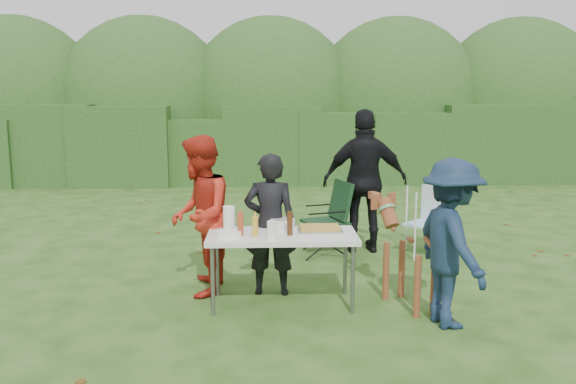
{
  "coord_description": "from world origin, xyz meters",
  "views": [
    {
      "loc": [
        -0.16,
        -6.09,
        2.18
      ],
      "look_at": [
        0.1,
        0.83,
        1.0
      ],
      "focal_mm": 38.0,
      "sensor_mm": 36.0,
      "label": 1
    }
  ],
  "objects_px": {
    "lawn_chair": "(428,221)",
    "ketchup_bottle": "(240,225)",
    "dog": "(410,256)",
    "camping_chair": "(325,218)",
    "child": "(451,243)",
    "person_red_jacket": "(200,216)",
    "beer_bottle": "(290,223)",
    "paper_towel_roll": "(229,219)",
    "person_black_puffy": "(365,181)",
    "folding_table": "(282,239)",
    "mustard_bottle": "(255,227)",
    "person_cook": "(270,224)"
  },
  "relations": [
    {
      "from": "lawn_chair",
      "to": "ketchup_bottle",
      "type": "height_order",
      "value": "ketchup_bottle"
    },
    {
      "from": "camping_chair",
      "to": "dog",
      "type": "bearing_deg",
      "value": 89.64
    },
    {
      "from": "folding_table",
      "to": "beer_bottle",
      "type": "xyz_separation_m",
      "value": [
        0.08,
        -0.06,
        0.17
      ]
    },
    {
      "from": "person_cook",
      "to": "beer_bottle",
      "type": "bearing_deg",
      "value": 119.79
    },
    {
      "from": "mustard_bottle",
      "to": "person_cook",
      "type": "bearing_deg",
      "value": 71.01
    },
    {
      "from": "folding_table",
      "to": "camping_chair",
      "type": "relative_size",
      "value": 1.53
    },
    {
      "from": "lawn_chair",
      "to": "mustard_bottle",
      "type": "xyz_separation_m",
      "value": [
        -2.24,
        -1.9,
        0.39
      ]
    },
    {
      "from": "person_cook",
      "to": "dog",
      "type": "bearing_deg",
      "value": 166.22
    },
    {
      "from": "person_black_puffy",
      "to": "mustard_bottle",
      "type": "distance_m",
      "value": 2.57
    },
    {
      "from": "beer_bottle",
      "to": "person_cook",
      "type": "bearing_deg",
      "value": 115.59
    },
    {
      "from": "dog",
      "to": "paper_towel_roll",
      "type": "xyz_separation_m",
      "value": [
        -1.81,
        0.24,
        0.34
      ]
    },
    {
      "from": "mustard_bottle",
      "to": "beer_bottle",
      "type": "bearing_deg",
      "value": 6.79
    },
    {
      "from": "person_red_jacket",
      "to": "camping_chair",
      "type": "relative_size",
      "value": 1.74
    },
    {
      "from": "child",
      "to": "ketchup_bottle",
      "type": "xyz_separation_m",
      "value": [
        -1.95,
        0.54,
        0.07
      ]
    },
    {
      "from": "person_cook",
      "to": "mustard_bottle",
      "type": "height_order",
      "value": "person_cook"
    },
    {
      "from": "person_black_puffy",
      "to": "dog",
      "type": "height_order",
      "value": "person_black_puffy"
    },
    {
      "from": "lawn_chair",
      "to": "camping_chair",
      "type": "bearing_deg",
      "value": -48.84
    },
    {
      "from": "lawn_chair",
      "to": "paper_towel_roll",
      "type": "bearing_deg",
      "value": -10.44
    },
    {
      "from": "person_black_puffy",
      "to": "paper_towel_roll",
      "type": "distance_m",
      "value": 2.55
    },
    {
      "from": "person_red_jacket",
      "to": "camping_chair",
      "type": "bearing_deg",
      "value": 135.92
    },
    {
      "from": "person_cook",
      "to": "child",
      "type": "bearing_deg",
      "value": 154.59
    },
    {
      "from": "folding_table",
      "to": "lawn_chair",
      "type": "bearing_deg",
      "value": 42.43
    },
    {
      "from": "person_black_puffy",
      "to": "child",
      "type": "distance_m",
      "value": 2.65
    },
    {
      "from": "ketchup_bottle",
      "to": "beer_bottle",
      "type": "relative_size",
      "value": 0.92
    },
    {
      "from": "child",
      "to": "person_red_jacket",
      "type": "bearing_deg",
      "value": 55.46
    },
    {
      "from": "camping_chair",
      "to": "child",
      "type": "bearing_deg",
      "value": 91.74
    },
    {
      "from": "folding_table",
      "to": "person_cook",
      "type": "xyz_separation_m",
      "value": [
        -0.12,
        0.34,
        0.08
      ]
    },
    {
      "from": "dog",
      "to": "camping_chair",
      "type": "distance_m",
      "value": 2.13
    },
    {
      "from": "ketchup_bottle",
      "to": "person_black_puffy",
      "type": "bearing_deg",
      "value": 52.78
    },
    {
      "from": "beer_bottle",
      "to": "paper_towel_roll",
      "type": "relative_size",
      "value": 0.92
    },
    {
      "from": "person_cook",
      "to": "person_black_puffy",
      "type": "bearing_deg",
      "value": -123.11
    },
    {
      "from": "person_red_jacket",
      "to": "beer_bottle",
      "type": "height_order",
      "value": "person_red_jacket"
    },
    {
      "from": "person_black_puffy",
      "to": "beer_bottle",
      "type": "height_order",
      "value": "person_black_puffy"
    },
    {
      "from": "paper_towel_roll",
      "to": "lawn_chair",
      "type": "bearing_deg",
      "value": 33.65
    },
    {
      "from": "child",
      "to": "paper_towel_roll",
      "type": "bearing_deg",
      "value": 58.48
    },
    {
      "from": "person_red_jacket",
      "to": "mustard_bottle",
      "type": "bearing_deg",
      "value": 50.5
    },
    {
      "from": "ketchup_bottle",
      "to": "paper_towel_roll",
      "type": "bearing_deg",
      "value": 123.18
    },
    {
      "from": "camping_chair",
      "to": "mustard_bottle",
      "type": "bearing_deg",
      "value": 47.88
    },
    {
      "from": "person_black_puffy",
      "to": "ketchup_bottle",
      "type": "distance_m",
      "value": 2.61
    },
    {
      "from": "person_black_puffy",
      "to": "beer_bottle",
      "type": "distance_m",
      "value": 2.35
    },
    {
      "from": "person_cook",
      "to": "dog",
      "type": "distance_m",
      "value": 1.48
    },
    {
      "from": "lawn_chair",
      "to": "folding_table",
      "type": "bearing_deg",
      "value": -1.65
    },
    {
      "from": "ketchup_bottle",
      "to": "paper_towel_roll",
      "type": "xyz_separation_m",
      "value": [
        -0.12,
        0.19,
        0.02
      ]
    },
    {
      "from": "folding_table",
      "to": "dog",
      "type": "height_order",
      "value": "dog"
    },
    {
      "from": "person_red_jacket",
      "to": "paper_towel_roll",
      "type": "xyz_separation_m",
      "value": [
        0.32,
        -0.26,
        0.02
      ]
    },
    {
      "from": "folding_table",
      "to": "beer_bottle",
      "type": "distance_m",
      "value": 0.2
    },
    {
      "from": "child",
      "to": "camping_chair",
      "type": "xyz_separation_m",
      "value": [
        -0.91,
        2.51,
        -0.29
      ]
    },
    {
      "from": "folding_table",
      "to": "dog",
      "type": "distance_m",
      "value": 1.29
    },
    {
      "from": "person_cook",
      "to": "ketchup_bottle",
      "type": "distance_m",
      "value": 0.5
    },
    {
      "from": "paper_towel_roll",
      "to": "folding_table",
      "type": "bearing_deg",
      "value": -13.75
    }
  ]
}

